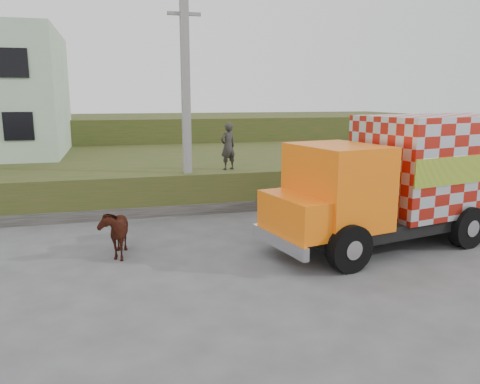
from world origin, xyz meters
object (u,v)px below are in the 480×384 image
object	(u,v)px
utility_pole	(186,104)
pedestrian	(228,146)
cow	(114,231)
cargo_truck	(413,177)

from	to	relation	value
utility_pole	pedestrian	size ratio (longest dim) A/B	4.36
cow	pedestrian	xyz separation A→B (m)	(4.43, 4.92, 1.73)
utility_pole	pedestrian	bearing A→B (deg)	13.45
cargo_truck	cow	size ratio (longest dim) A/B	5.40
cow	cargo_truck	bearing A→B (deg)	-2.07
cargo_truck	pedestrian	world-z (taller)	cargo_truck
cargo_truck	utility_pole	bearing A→B (deg)	126.38
cargo_truck	cow	distance (m)	8.86
utility_pole	cargo_truck	bearing A→B (deg)	-42.11
cargo_truck	cow	world-z (taller)	cargo_truck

